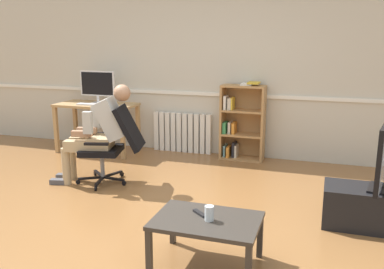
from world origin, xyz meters
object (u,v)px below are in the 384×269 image
computer_mouse (109,105)px  drinking_glass (209,213)px  office_chair (114,142)px  tv_stand (378,209)px  imac_monitor (97,85)px  spare_remote (200,213)px  computer_desk (97,111)px  keyboard (89,104)px  bookshelf (241,123)px  tv_screen (384,154)px  radiator (182,133)px  coffee_table (207,224)px  person_seated (99,131)px

computer_mouse → drinking_glass: computer_mouse is taller
office_chair → tv_stand: 2.98m
imac_monitor → spare_remote: (2.50, -2.73, -0.64)m
computer_desk → keyboard: keyboard is taller
computer_mouse → bookshelf: bookshelf is taller
computer_desk → tv_screen: 4.21m
keyboard → computer_mouse: 0.33m
keyboard → tv_screen: 4.20m
radiator → tv_stand: bearing=-36.8°
tv_stand → coffee_table: (-1.34, -1.13, 0.15)m
tv_stand → coffee_table: bearing=-139.9°
keyboard → computer_mouse: computer_mouse is taller
tv_screen → keyboard: bearing=81.2°
tv_screen → drinking_glass: tv_screen is taller
bookshelf → tv_screen: 2.54m
computer_desk → drinking_glass: 3.77m
computer_desk → spare_remote: computer_desk is taller
keyboard → coffee_table: bearing=-44.7°
bookshelf → drinking_glass: size_ratio=9.73×
coffee_table → office_chair: bearing=137.1°
radiator → office_chair: (-0.30, -1.62, 0.21)m
office_chair → coffee_table: bearing=33.3°
tv_screen → radiator: bearing=64.5°
bookshelf → drinking_glass: (0.39, -3.03, -0.09)m
computer_desk → imac_monitor: bearing=97.8°
computer_mouse → radiator: (0.97, 0.51, -0.47)m
coffee_table → tv_stand: bearing=40.1°
drinking_glass → computer_desk: bearing=133.4°
tv_stand → coffee_table: size_ratio=1.21×
computer_mouse → person_seated: (0.49, -1.15, -0.12)m
imac_monitor → office_chair: bearing=-53.3°
office_chair → computer_desk: bearing=-155.7°
bookshelf → office_chair: bookshelf is taller
tv_screen → coffee_table: 1.79m
imac_monitor → computer_desk: bearing=-82.2°
imac_monitor → office_chair: size_ratio=0.61×
coffee_table → imac_monitor: bearing=132.7°
imac_monitor → person_seated: size_ratio=0.48×
office_chair → coffee_table: office_chair is taller
coffee_table → computer_desk: bearing=133.4°
keyboard → bookshelf: 2.29m
coffee_table → tv_screen: bearing=40.1°
imac_monitor → keyboard: (-0.03, -0.22, -0.28)m
computer_desk → spare_remote: 3.64m
radiator → spare_remote: 3.28m
keyboard → bookshelf: bearing=11.0°
person_seated → imac_monitor: bearing=-163.4°
computer_mouse → tv_screen: tv_screen is taller
office_chair → keyboard: bearing=-151.2°
tv_screen → office_chair: bearing=94.4°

